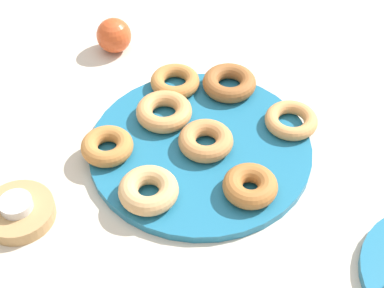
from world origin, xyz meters
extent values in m
plane|color=beige|center=(0.00, 0.00, 0.00)|extent=(2.40, 2.40, 0.00)
cylinder|color=#1E6B93|center=(0.00, 0.00, 0.01)|extent=(0.36, 0.36, 0.01)
torus|color=#AD6B33|center=(-0.11, 0.06, 0.03)|extent=(0.11, 0.11, 0.03)
torus|color=tan|center=(0.08, -0.03, 0.03)|extent=(0.13, 0.13, 0.03)
torus|color=#BC7A3D|center=(0.12, 0.08, 0.03)|extent=(0.09, 0.09, 0.03)
torus|color=tan|center=(0.02, 0.13, 0.03)|extent=(0.12, 0.12, 0.03)
torus|color=#995B2D|center=(0.01, -0.15, 0.03)|extent=(0.13, 0.13, 0.03)
torus|color=#BC7A3D|center=(0.10, -0.11, 0.03)|extent=(0.11, 0.11, 0.02)
torus|color=tan|center=(-0.12, -0.11, 0.03)|extent=(0.09, 0.09, 0.02)
torus|color=#C6844C|center=(-0.01, 0.00, 0.03)|extent=(0.11, 0.11, 0.03)
cylinder|color=tan|center=(0.18, 0.23, 0.01)|extent=(0.11, 0.11, 0.02)
cylinder|color=silver|center=(0.18, 0.23, 0.03)|extent=(0.05, 0.05, 0.02)
sphere|color=#CC4C23|center=(0.26, -0.17, 0.03)|extent=(0.07, 0.07, 0.07)
camera|label=1|loc=(-0.27, 0.59, 0.69)|focal=54.47mm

